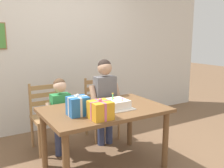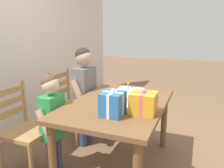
# 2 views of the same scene
# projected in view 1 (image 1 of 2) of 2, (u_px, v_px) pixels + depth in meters

# --- Properties ---
(ground_plane) EXTENTS (20.00, 20.00, 0.00)m
(ground_plane) POSITION_uv_depth(u_px,v_px,m) (105.00, 167.00, 3.08)
(ground_plane) COLOR brown
(back_wall) EXTENTS (6.40, 0.11, 2.60)m
(back_wall) POSITION_uv_depth(u_px,v_px,m) (56.00, 52.00, 4.22)
(back_wall) COLOR silver
(back_wall) RESTS_ON ground
(dining_table) EXTENTS (1.40, 0.90, 0.74)m
(dining_table) POSITION_uv_depth(u_px,v_px,m) (104.00, 116.00, 2.96)
(dining_table) COLOR brown
(dining_table) RESTS_ON ground
(birthday_cake) EXTENTS (0.44, 0.34, 0.19)m
(birthday_cake) POSITION_uv_depth(u_px,v_px,m) (112.00, 105.00, 2.90)
(birthday_cake) COLOR white
(birthday_cake) RESTS_ON dining_table
(gift_box_red_large) EXTENTS (0.22, 0.18, 0.24)m
(gift_box_red_large) POSITION_uv_depth(u_px,v_px,m) (78.00, 106.00, 2.67)
(gift_box_red_large) COLOR #286BB7
(gift_box_red_large) RESTS_ON dining_table
(gift_box_beside_cake) EXTENTS (0.22, 0.22, 0.22)m
(gift_box_beside_cake) POSITION_uv_depth(u_px,v_px,m) (100.00, 110.00, 2.55)
(gift_box_beside_cake) COLOR gold
(gift_box_beside_cake) RESTS_ON dining_table
(chair_left) EXTENTS (0.42, 0.42, 0.92)m
(chair_left) POSITION_uv_depth(u_px,v_px,m) (48.00, 116.00, 3.51)
(chair_left) COLOR #A87A4C
(chair_left) RESTS_ON ground
(chair_right) EXTENTS (0.44, 0.44, 0.92)m
(chair_right) POSITION_uv_depth(u_px,v_px,m) (101.00, 107.00, 3.93)
(chair_right) COLOR #A87A4C
(chair_right) RESTS_ON ground
(child_older) EXTENTS (0.46, 0.27, 1.25)m
(child_older) POSITION_uv_depth(u_px,v_px,m) (105.00, 94.00, 3.58)
(child_older) COLOR #38426B
(child_older) RESTS_ON ground
(child_younger) EXTENTS (0.37, 0.21, 1.04)m
(child_younger) POSITION_uv_depth(u_px,v_px,m) (61.00, 109.00, 3.28)
(child_younger) COLOR #38426B
(child_younger) RESTS_ON ground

